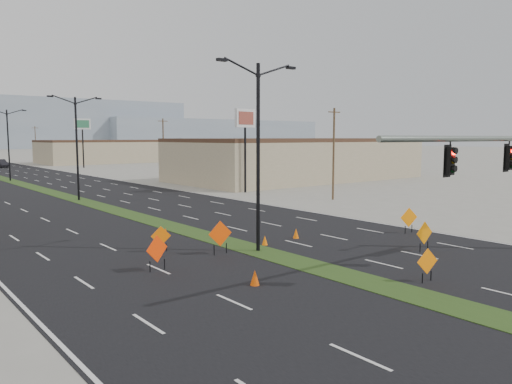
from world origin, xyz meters
TOP-DOWN VIEW (x-y plane):
  - ground at (0.00, 0.00)m, footprint 600.00×600.00m
  - building_se_near at (34.00, 45.00)m, footprint 36.00×18.00m
  - building_se_far at (38.00, 110.00)m, footprint 44.00×16.00m
  - mesa_east at (180.00, 290.00)m, footprint 160.00×50.00m
  - streetlight_0 at (0.00, 12.00)m, footprint 5.15×0.24m
  - streetlight_1 at (0.00, 40.00)m, footprint 5.15×0.24m
  - streetlight_2 at (0.00, 68.00)m, footprint 5.15×0.24m
  - utility_pole_0 at (20.00, 25.00)m, footprint 1.60×0.20m
  - utility_pole_1 at (20.00, 60.00)m, footprint 1.60×0.20m
  - utility_pole_2 at (20.00, 95.00)m, footprint 1.60×0.20m
  - utility_pole_3 at (20.00, 130.00)m, footprint 1.60×0.20m
  - car_mid at (6.10, 103.87)m, footprint 2.18×5.14m
  - construction_sign_0 at (-6.16, 11.77)m, footprint 1.23×0.39m
  - construction_sign_1 at (-2.00, 12.70)m, footprint 1.34×0.21m
  - construction_sign_2 at (-4.21, 15.09)m, footprint 1.01×0.43m
  - construction_sign_3 at (2.00, 3.00)m, footprint 1.08×0.30m
  - construction_sign_4 at (7.00, 6.37)m, footprint 1.23×0.15m
  - construction_sign_5 at (10.77, 9.93)m, footprint 1.19×0.45m
  - cone_0 at (-4.03, 7.20)m, footprint 0.47×0.47m
  - cone_1 at (1.26, 12.94)m, footprint 0.37×0.37m
  - cone_2 at (3.98, 13.26)m, footprint 0.47×0.47m
  - cone_3 at (-2.13, 18.45)m, footprint 0.40×0.40m
  - pole_sign_east_near at (17.12, 35.57)m, footprint 3.03×0.93m
  - pole_sign_east_far at (18.98, 91.90)m, footprint 3.24×0.79m

SIDE VIEW (x-z plane):
  - ground at x=0.00m, z-range 0.00..0.00m
  - cone_1 at x=1.26m, z-range 0.00..0.57m
  - cone_3 at x=-2.13m, z-range 0.00..0.61m
  - cone_2 at x=3.98m, z-range 0.00..0.62m
  - cone_0 at x=-4.03m, z-range 0.00..0.67m
  - car_mid at x=6.10m, z-range 0.00..1.65m
  - construction_sign_2 at x=-4.21m, z-range 0.12..1.54m
  - construction_sign_3 at x=2.00m, z-range 0.12..1.59m
  - construction_sign_4 at x=7.00m, z-range 0.15..1.79m
  - construction_sign_5 at x=10.77m, z-range 0.15..1.81m
  - construction_sign_0 at x=-6.16m, z-range 0.15..1.84m
  - construction_sign_1 at x=-2.00m, z-range 0.16..1.96m
  - building_se_far at x=38.00m, z-range 0.00..5.00m
  - building_se_near at x=34.00m, z-range 0.00..5.50m
  - utility_pole_0 at x=20.00m, z-range 0.17..9.17m
  - utility_pole_1 at x=20.00m, z-range 0.17..9.17m
  - utility_pole_2 at x=20.00m, z-range 0.17..9.17m
  - utility_pole_3 at x=20.00m, z-range 0.17..9.17m
  - streetlight_0 at x=0.00m, z-range 0.41..10.43m
  - streetlight_1 at x=0.00m, z-range 0.41..10.43m
  - streetlight_2 at x=0.00m, z-range 0.41..10.43m
  - pole_sign_east_near at x=17.12m, z-range 2.91..12.18m
  - pole_sign_east_far at x=18.98m, z-range 3.15..13.04m
  - mesa_east at x=180.00m, z-range 0.00..18.00m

